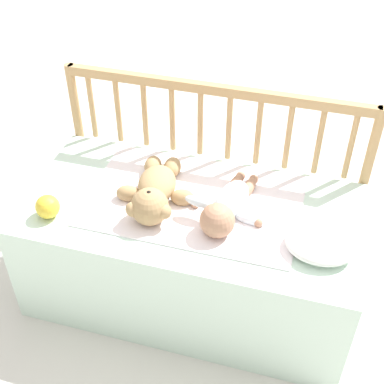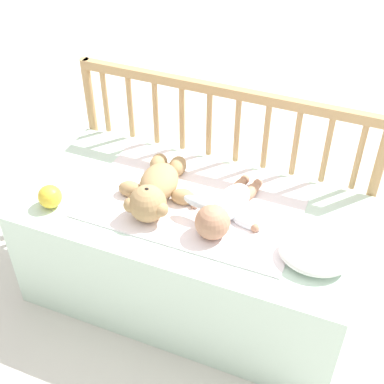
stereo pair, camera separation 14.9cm
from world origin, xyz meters
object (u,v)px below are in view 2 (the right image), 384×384
teddy_bear (156,189)px  small_pillow (314,254)px  baby (225,209)px  toy_ball (50,197)px

teddy_bear → small_pillow: size_ratio=1.73×
teddy_bear → baby: bearing=-0.3°
teddy_bear → toy_ball: (-0.32, -0.16, -0.01)m
baby → teddy_bear: bearing=179.7°
teddy_bear → toy_ball: teddy_bear is taller
small_pillow → toy_ball: bearing=-174.8°
baby → small_pillow: 0.33m
teddy_bear → baby: (0.25, -0.00, -0.01)m
teddy_bear → small_pillow: bearing=-8.0°
teddy_bear → toy_ball: bearing=-153.4°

